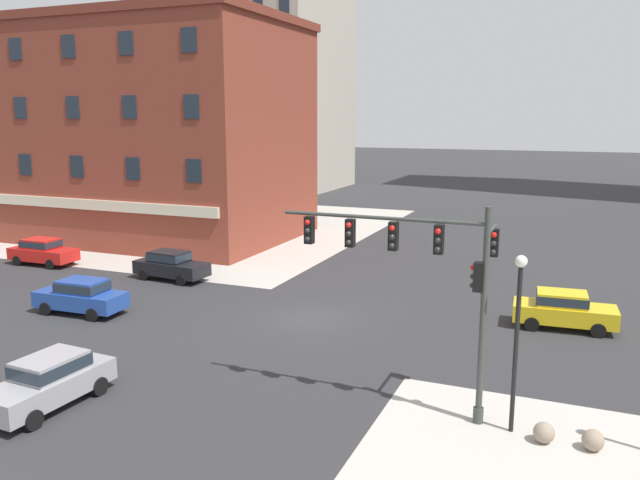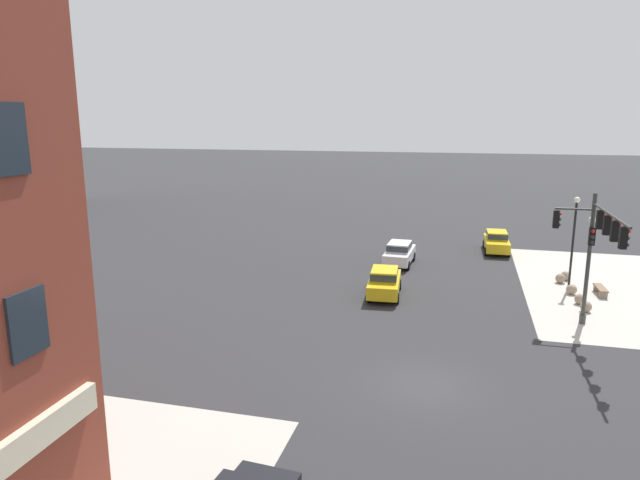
{
  "view_description": "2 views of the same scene",
  "coord_description": "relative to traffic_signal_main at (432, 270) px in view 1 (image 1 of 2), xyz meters",
  "views": [
    {
      "loc": [
        11.48,
        -26.33,
        9.39
      ],
      "look_at": [
        0.51,
        0.16,
        3.81
      ],
      "focal_mm": 35.78,
      "sensor_mm": 36.0,
      "label": 1
    },
    {
      "loc": [
        -21.05,
        -1.18,
        10.38
      ],
      "look_at": [
        5.22,
        5.62,
        4.51
      ],
      "focal_mm": 31.54,
      "sensor_mm": 36.0,
      "label": 2
    }
  ],
  "objects": [
    {
      "name": "sidewalk_far_corner",
      "position": [
        -27.34,
        27.27,
        -4.71
      ],
      "size": [
        32.0,
        32.0,
        0.02
      ],
      "primitive_type": "cube",
      "color": "#B7B2A8",
      "rests_on": "ground"
    },
    {
      "name": "car_main_southbound_near",
      "position": [
        -17.71,
        10.99,
        -3.79
      ],
      "size": [
        4.52,
        2.15,
        1.68
      ],
      "color": "black",
      "rests_on": "ground"
    },
    {
      "name": "ground_plane",
      "position": [
        -7.34,
        7.27,
        -4.71
      ],
      "size": [
        320.0,
        320.0,
        0.0
      ],
      "primitive_type": "plane",
      "color": "#2D2D30"
    },
    {
      "name": "car_parked_curb",
      "position": [
        3.74,
        10.44,
        -3.79
      ],
      "size": [
        4.51,
        2.13,
        1.68
      ],
      "color": "gold",
      "rests_on": "ground"
    },
    {
      "name": "car_main_southbound_far",
      "position": [
        -11.56,
        -4.35,
        -3.79
      ],
      "size": [
        2.07,
        4.49,
        1.68
      ],
      "color": "#99999E",
      "rests_on": "ground"
    },
    {
      "name": "bollard_sphere_curb_a",
      "position": [
        3.61,
        -0.68,
        -4.4
      ],
      "size": [
        0.62,
        0.62,
        0.62
      ],
      "primitive_type": "sphere",
      "color": "gray",
      "rests_on": "ground"
    },
    {
      "name": "bollard_sphere_curb_b",
      "position": [
        4.93,
        -0.62,
        -4.4
      ],
      "size": [
        0.62,
        0.62,
        0.62
      ],
      "primitive_type": "sphere",
      "color": "gray",
      "rests_on": "ground"
    },
    {
      "name": "street_lamp_corner_near",
      "position": [
        2.66,
        -0.34,
        -1.29
      ],
      "size": [
        0.36,
        0.36,
        5.47
      ],
      "color": "black",
      "rests_on": "ground"
    },
    {
      "name": "traffic_signal_main",
      "position": [
        0.0,
        0.0,
        0.0
      ],
      "size": [
        6.73,
        2.09,
        6.79
      ],
      "color": "#383D38",
      "rests_on": "ground"
    },
    {
      "name": "car_cross_eastbound",
      "position": [
        -17.84,
        3.91,
        -3.79
      ],
      "size": [
        4.47,
        2.03,
        1.68
      ],
      "color": "#23479E",
      "rests_on": "ground"
    },
    {
      "name": "storefront_block_near_corner",
      "position": [
        -28.21,
        22.55,
        3.57
      ],
      "size": [
        24.2,
        14.96,
        16.55
      ],
      "color": "brown",
      "rests_on": "ground"
    },
    {
      "name": "car_main_northbound_near",
      "position": [
        -27.59,
        11.04,
        -3.79
      ],
      "size": [
        4.42,
        1.93,
        1.68
      ],
      "color": "red",
      "rests_on": "ground"
    }
  ]
}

